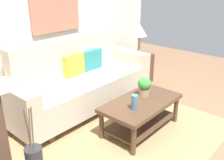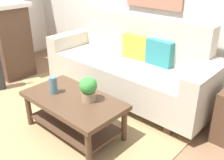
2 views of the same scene
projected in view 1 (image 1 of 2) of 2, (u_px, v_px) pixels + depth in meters
name	position (u px, v px, depth m)	size (l,w,h in m)	color
ground_plane	(154.00, 153.00, 2.98)	(8.82, 8.82, 0.00)	#8C6647
wall_back	(42.00, 19.00, 3.71)	(4.82, 0.10, 2.70)	silver
area_rug	(121.00, 136.00, 3.29)	(2.65, 2.07, 0.01)	#A38456
couch	(80.00, 82.00, 3.87)	(2.35, 0.84, 1.08)	beige
throw_pillow_mustard	(74.00, 65.00, 3.85)	(0.36, 0.12, 0.32)	gold
throw_pillow_teal	(91.00, 60.00, 4.11)	(0.36, 0.12, 0.32)	teal
coffee_table	(141.00, 109.00, 3.33)	(1.10, 0.60, 0.43)	#513826
tabletop_vase	(135.00, 102.00, 3.05)	(0.08, 0.08, 0.19)	slate
potted_plant_tabletop	(144.00, 86.00, 3.39)	(0.18, 0.18, 0.26)	tan
side_table	(138.00, 68.00, 4.94)	(0.44, 0.44, 0.56)	#513826
table_lamp	(140.00, 31.00, 4.67)	(0.28, 0.28, 0.57)	gray
floor_vase_branch_a	(32.00, 128.00, 2.01)	(0.01, 0.01, 0.36)	brown
floor_vase_branch_b	(28.00, 129.00, 2.00)	(0.01, 0.01, 0.36)	brown
floor_vase_branch_c	(30.00, 131.00, 1.98)	(0.01, 0.01, 0.36)	brown
framed_painting	(55.00, 8.00, 3.76)	(0.86, 0.03, 0.70)	#B77056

